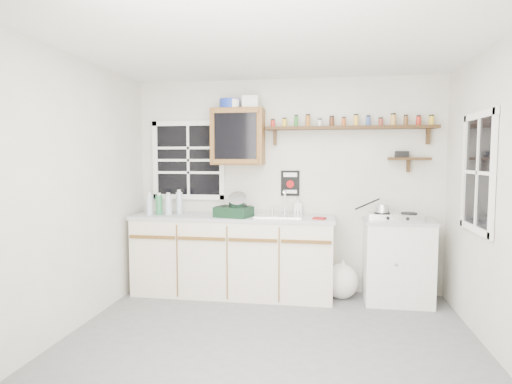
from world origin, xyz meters
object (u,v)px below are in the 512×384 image
upper_cabinet (238,137)px  hotplate (395,216)px  spice_shelf (350,127)px  dish_rack (235,209)px  right_cabinet (397,261)px  main_cabinet (233,255)px

upper_cabinet → hotplate: (1.76, -0.14, -0.88)m
spice_shelf → dish_rack: 1.60m
dish_rack → right_cabinet: bearing=18.5°
dish_rack → hotplate: bearing=18.0°
spice_shelf → dish_rack: (-1.27, -0.33, -0.92)m
dish_rack → hotplate: 1.76m
main_cabinet → dish_rack: (0.05, -0.11, 0.55)m
right_cabinet → upper_cabinet: 2.26m
main_cabinet → right_cabinet: (1.83, 0.03, -0.01)m
right_cabinet → hotplate: (-0.04, -0.02, 0.49)m
main_cabinet → spice_shelf: (1.32, 0.21, 1.47)m
main_cabinet → hotplate: bearing=0.2°
dish_rack → main_cabinet: bearing=127.4°
upper_cabinet → dish_rack: size_ratio=1.48×
upper_cabinet → dish_rack: (0.01, -0.26, -0.81)m
main_cabinet → upper_cabinet: bearing=76.3°
right_cabinet → spice_shelf: spice_shelf is taller
dish_rack → upper_cabinet: bearing=107.3°
right_cabinet → spice_shelf: bearing=160.1°
main_cabinet → dish_rack: bearing=-66.6°
dish_rack → hotplate: dish_rack is taller
main_cabinet → right_cabinet: 1.84m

